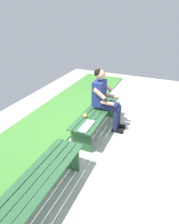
# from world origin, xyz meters

# --- Properties ---
(ground_plane) EXTENTS (10.00, 7.00, 0.04)m
(ground_plane) POSITION_xyz_m (0.98, 1.00, -0.02)
(ground_plane) COLOR #B2B2AD
(grass_strip) EXTENTS (9.00, 1.35, 0.03)m
(grass_strip) POSITION_xyz_m (0.98, -1.05, 0.01)
(grass_strip) COLOR #478C38
(grass_strip) RESTS_ON ground
(bench_near) EXTENTS (1.65, 0.45, 0.45)m
(bench_near) POSITION_xyz_m (0.00, 0.00, 0.34)
(bench_near) COLOR #2D6038
(bench_near) RESTS_ON ground
(bench_far) EXTENTS (1.72, 0.45, 0.45)m
(bench_far) POSITION_xyz_m (1.96, 0.00, 0.34)
(bench_far) COLOR #2D6038
(bench_far) RESTS_ON ground
(person_seated) EXTENTS (0.50, 0.69, 1.26)m
(person_seated) POSITION_xyz_m (-0.21, 0.10, 0.69)
(person_seated) COLOR navy
(person_seated) RESTS_ON ground
(apple) EXTENTS (0.08, 0.08, 0.08)m
(apple) POSITION_xyz_m (0.32, -0.10, 0.49)
(apple) COLOR gold
(apple) RESTS_ON bench_near
(book_open) EXTENTS (0.41, 0.16, 0.02)m
(book_open) POSITION_xyz_m (0.60, 0.06, 0.46)
(book_open) COLOR white
(book_open) RESTS_ON bench_near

